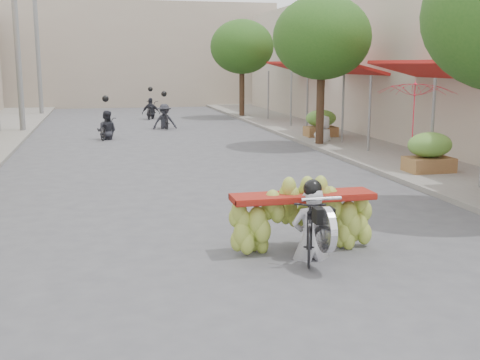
# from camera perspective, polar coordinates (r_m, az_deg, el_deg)

# --- Properties ---
(ground) EXTENTS (120.00, 120.00, 0.00)m
(ground) POSITION_cam_1_polar(r_m,az_deg,el_deg) (7.06, 6.23, -13.52)
(ground) COLOR #4E4E52
(ground) RESTS_ON ground
(sidewalk_right) EXTENTS (4.00, 60.00, 0.12)m
(sidewalk_right) POSITION_cam_1_polar(r_m,az_deg,el_deg) (23.14, 10.37, 3.71)
(sidewalk_right) COLOR gray
(sidewalk_right) RESTS_ON ground
(far_building) EXTENTS (20.00, 6.00, 7.00)m
(far_building) POSITION_cam_1_polar(r_m,az_deg,el_deg) (44.10, -10.51, 11.57)
(far_building) COLOR tan
(far_building) RESTS_ON ground
(utility_pole_far) EXTENTS (0.60, 0.24, 8.00)m
(utility_pole_far) POSITION_cam_1_polar(r_m,az_deg,el_deg) (27.26, -20.42, 12.65)
(utility_pole_far) COLOR slate
(utility_pole_far) RESTS_ON ground
(utility_pole_back) EXTENTS (0.60, 0.24, 8.00)m
(utility_pole_back) POSITION_cam_1_polar(r_m,az_deg,el_deg) (36.21, -18.66, 12.19)
(utility_pole_back) COLOR slate
(utility_pole_back) RESTS_ON ground
(street_tree_mid) EXTENTS (3.40, 3.40, 5.25)m
(street_tree_mid) POSITION_cam_1_polar(r_m,az_deg,el_deg) (21.45, 7.78, 13.20)
(street_tree_mid) COLOR #3A2719
(street_tree_mid) RESTS_ON ground
(street_tree_far) EXTENTS (3.40, 3.40, 5.25)m
(street_tree_far) POSITION_cam_1_polar(r_m,az_deg,el_deg) (32.94, 0.18, 12.50)
(street_tree_far) COLOR #3A2719
(street_tree_far) RESTS_ON ground
(produce_crate_mid) EXTENTS (1.20, 0.88, 1.16)m
(produce_crate_mid) POSITION_cam_1_polar(r_m,az_deg,el_deg) (16.50, 17.54, 2.80)
(produce_crate_mid) COLOR brown
(produce_crate_mid) RESTS_ON ground
(produce_crate_far) EXTENTS (1.20, 0.88, 1.16)m
(produce_crate_far) POSITION_cam_1_polar(r_m,az_deg,el_deg) (23.69, 7.68, 5.55)
(produce_crate_far) COLOR brown
(produce_crate_far) RESTS_ON ground
(banana_motorbike) EXTENTS (2.26, 1.85, 2.06)m
(banana_motorbike) POSITION_cam_1_polar(r_m,az_deg,el_deg) (9.27, 6.40, -2.99)
(banana_motorbike) COLOR black
(banana_motorbike) RESTS_ON ground
(market_umbrella) EXTENTS (2.57, 2.57, 1.83)m
(market_umbrella) POSITION_cam_1_polar(r_m,az_deg,el_deg) (16.26, 16.44, 9.13)
(market_umbrella) COLOR red
(market_umbrella) RESTS_ON ground
(pedestrian) EXTENTS (1.07, 0.89, 1.88)m
(pedestrian) POSITION_cam_1_polar(r_m,az_deg,el_deg) (22.25, 7.92, 6.09)
(pedestrian) COLOR silver
(pedestrian) RESTS_ON ground
(bg_motorbike_a) EXTENTS (0.97, 1.54, 1.95)m
(bg_motorbike_a) POSITION_cam_1_polar(r_m,az_deg,el_deg) (24.06, -12.56, 5.62)
(bg_motorbike_a) COLOR black
(bg_motorbike_a) RESTS_ON ground
(bg_motorbike_b) EXTENTS (1.09, 1.75, 1.95)m
(bg_motorbike_b) POSITION_cam_1_polar(r_m,az_deg,el_deg) (27.49, -7.18, 6.57)
(bg_motorbike_b) COLOR black
(bg_motorbike_b) RESTS_ON ground
(bg_motorbike_c) EXTENTS (1.08, 1.75, 1.95)m
(bg_motorbike_c) POSITION_cam_1_polar(r_m,az_deg,el_deg) (32.61, -8.46, 7.13)
(bg_motorbike_c) COLOR black
(bg_motorbike_c) RESTS_ON ground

